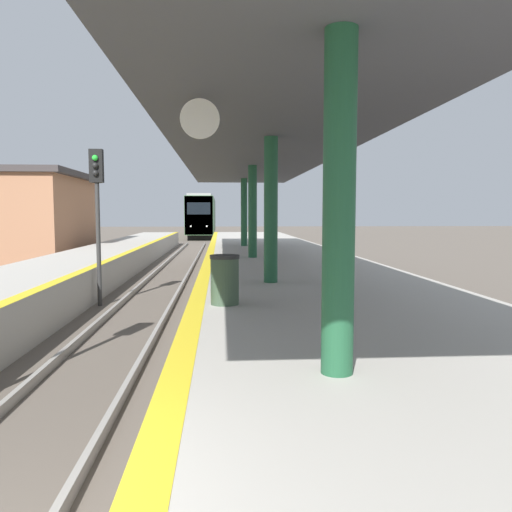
{
  "coord_description": "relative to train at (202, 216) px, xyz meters",
  "views": [
    {
      "loc": [
        2.08,
        -2.31,
        2.55
      ],
      "look_at": [
        3.45,
        17.12,
        0.91
      ],
      "focal_mm": 35.0,
      "sensor_mm": 36.0,
      "label": 1
    }
  ],
  "objects": [
    {
      "name": "train",
      "position": [
        0.0,
        0.0,
        0.0
      ],
      "size": [
        2.71,
        18.67,
        4.53
      ],
      "color": "black",
      "rests_on": "ground"
    },
    {
      "name": "signal_mid",
      "position": [
        -1.3,
        -42.49,
        0.72
      ],
      "size": [
        0.36,
        0.31,
        4.31
      ],
      "color": "#2D2D2D",
      "rests_on": "ground"
    },
    {
      "name": "station_canopy",
      "position": [
        3.19,
        -42.25,
        1.95
      ],
      "size": [
        4.65,
        25.68,
        3.41
      ],
      "color": "#1E5133",
      "rests_on": "platform_right"
    },
    {
      "name": "trash_bin",
      "position": [
        2.14,
        -48.13,
        -0.85
      ],
      "size": [
        0.5,
        0.5,
        0.84
      ],
      "color": "#384C38",
      "rests_on": "platform_right"
    }
  ]
}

